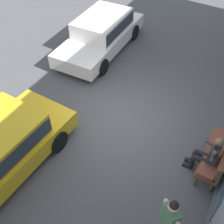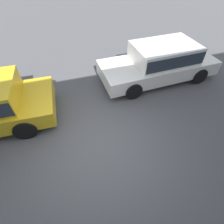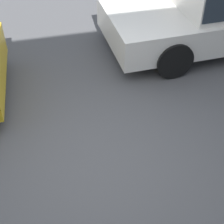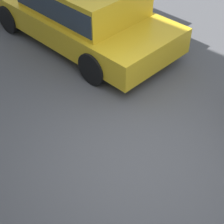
% 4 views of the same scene
% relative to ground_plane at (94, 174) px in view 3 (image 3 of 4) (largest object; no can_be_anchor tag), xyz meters
% --- Properties ---
extents(ground_plane, '(60.00, 60.00, 0.00)m').
position_rel_ground_plane_xyz_m(ground_plane, '(0.00, 0.00, 0.00)').
color(ground_plane, '#4C4C4F').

